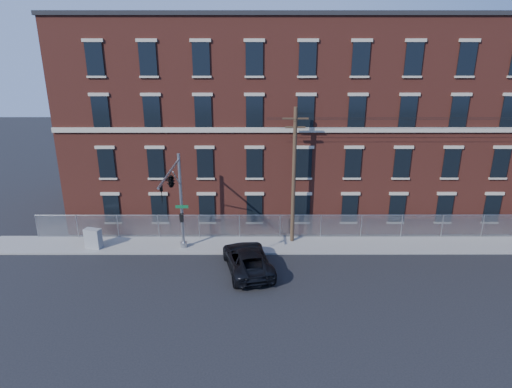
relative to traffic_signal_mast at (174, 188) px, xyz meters
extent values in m
plane|color=black|center=(6.00, -2.18, -5.39)|extent=(140.00, 140.00, 0.00)
cube|color=gray|center=(18.00, 2.82, -5.33)|extent=(65.00, 3.00, 0.12)
cube|color=maroon|center=(18.00, 11.82, 2.61)|extent=(55.00, 14.00, 16.00)
cube|color=black|center=(18.00, 11.82, 10.76)|extent=(55.30, 14.30, 0.30)
cube|color=#ABA28F|center=(18.00, 4.74, 2.91)|extent=(55.00, 0.18, 0.35)
cube|color=black|center=(-5.83, 4.76, -3.19)|extent=(1.20, 0.10, 2.20)
cube|color=black|center=(-5.83, 4.76, 0.41)|extent=(1.20, 0.10, 2.20)
cube|color=black|center=(-5.83, 4.76, 4.21)|extent=(1.20, 0.10, 2.20)
cube|color=black|center=(-5.83, 4.76, 7.81)|extent=(1.20, 0.10, 2.20)
cube|color=black|center=(-2.17, 4.76, -3.19)|extent=(1.20, 0.10, 2.20)
cube|color=black|center=(-2.17, 4.76, 0.41)|extent=(1.20, 0.10, 2.20)
cube|color=black|center=(-2.17, 4.76, 4.21)|extent=(1.20, 0.10, 2.20)
cube|color=black|center=(-2.17, 4.76, 7.81)|extent=(1.20, 0.10, 2.20)
cube|color=black|center=(1.50, 4.76, -3.19)|extent=(1.20, 0.10, 2.20)
cube|color=black|center=(1.50, 4.76, 0.41)|extent=(1.20, 0.10, 2.20)
cube|color=black|center=(1.50, 4.76, 4.21)|extent=(1.20, 0.10, 2.20)
cube|color=black|center=(1.50, 4.76, 7.81)|extent=(1.20, 0.10, 2.20)
cube|color=black|center=(5.17, 4.76, -3.19)|extent=(1.20, 0.10, 2.20)
cube|color=black|center=(5.17, 4.76, 0.41)|extent=(1.20, 0.10, 2.20)
cube|color=black|center=(5.17, 4.76, 4.21)|extent=(1.20, 0.10, 2.20)
cube|color=black|center=(5.17, 4.76, 7.81)|extent=(1.20, 0.10, 2.20)
cube|color=black|center=(8.83, 4.76, -3.19)|extent=(1.20, 0.10, 2.20)
cube|color=black|center=(8.83, 4.76, 0.41)|extent=(1.20, 0.10, 2.20)
cube|color=black|center=(8.83, 4.76, 4.21)|extent=(1.20, 0.10, 2.20)
cube|color=black|center=(8.83, 4.76, 7.81)|extent=(1.20, 0.10, 2.20)
cube|color=black|center=(12.50, 4.76, -3.19)|extent=(1.20, 0.10, 2.20)
cube|color=black|center=(12.50, 4.76, 0.41)|extent=(1.20, 0.10, 2.20)
cube|color=black|center=(12.50, 4.76, 4.21)|extent=(1.20, 0.10, 2.20)
cube|color=black|center=(12.50, 4.76, 7.81)|extent=(1.20, 0.10, 2.20)
cube|color=black|center=(16.17, 4.76, -3.19)|extent=(1.20, 0.10, 2.20)
cube|color=black|center=(16.17, 4.76, 0.41)|extent=(1.20, 0.10, 2.20)
cube|color=black|center=(16.17, 4.76, 4.21)|extent=(1.20, 0.10, 2.20)
cube|color=black|center=(16.17, 4.76, 7.81)|extent=(1.20, 0.10, 2.20)
cube|color=black|center=(19.83, 4.76, -3.19)|extent=(1.20, 0.10, 2.20)
cube|color=black|center=(19.83, 4.76, 0.41)|extent=(1.20, 0.10, 2.20)
cube|color=black|center=(19.83, 4.76, 4.21)|extent=(1.20, 0.10, 2.20)
cube|color=black|center=(19.83, 4.76, 7.81)|extent=(1.20, 0.10, 2.20)
cube|color=black|center=(23.50, 4.76, -3.19)|extent=(1.20, 0.10, 2.20)
cube|color=black|center=(23.50, 4.76, 0.41)|extent=(1.20, 0.10, 2.20)
cube|color=black|center=(23.50, 4.76, 4.21)|extent=(1.20, 0.10, 2.20)
cube|color=#A5A8AD|center=(18.00, 4.12, -4.37)|extent=(59.00, 0.02, 1.80)
cylinder|color=#9EA0A5|center=(18.00, 4.12, -3.47)|extent=(59.00, 0.04, 0.04)
cylinder|color=#9EA0A5|center=(-11.50, 4.12, -4.37)|extent=(0.06, 0.06, 1.85)
cylinder|color=#9EA0A5|center=(-8.39, 4.12, -4.37)|extent=(0.06, 0.06, 1.85)
cylinder|color=#9EA0A5|center=(-5.29, 4.12, -4.37)|extent=(0.06, 0.06, 1.85)
cylinder|color=#9EA0A5|center=(-2.18, 4.12, -4.37)|extent=(0.06, 0.06, 1.85)
cylinder|color=#9EA0A5|center=(0.92, 4.12, -4.37)|extent=(0.06, 0.06, 1.85)
cylinder|color=#9EA0A5|center=(4.03, 4.12, -4.37)|extent=(0.06, 0.06, 1.85)
cylinder|color=#9EA0A5|center=(7.13, 4.12, -4.37)|extent=(0.06, 0.06, 1.85)
cylinder|color=#9EA0A5|center=(10.24, 4.12, -4.37)|extent=(0.06, 0.06, 1.85)
cylinder|color=#9EA0A5|center=(13.34, 4.12, -4.37)|extent=(0.06, 0.06, 1.85)
cylinder|color=#9EA0A5|center=(16.45, 4.12, -4.37)|extent=(0.06, 0.06, 1.85)
cylinder|color=#9EA0A5|center=(19.55, 4.12, -4.37)|extent=(0.06, 0.06, 1.85)
cylinder|color=#9EA0A5|center=(22.66, 4.12, -4.37)|extent=(0.06, 0.06, 1.85)
cylinder|color=#9EA0A5|center=(0.00, 2.32, -1.77)|extent=(0.22, 0.22, 7.00)
cylinder|color=#9EA0A5|center=(0.00, 2.32, -5.07)|extent=(0.50, 0.50, 0.40)
cylinder|color=#9EA0A5|center=(0.00, -0.93, 1.33)|extent=(0.14, 6.50, 0.14)
cylinder|color=#9EA0A5|center=(0.00, 1.12, 0.33)|extent=(0.08, 2.18, 1.56)
cube|color=#0C592D|center=(0.05, 2.17, -2.07)|extent=(0.90, 0.03, 0.22)
cube|color=black|center=(0.00, 2.07, -2.87)|extent=(0.25, 0.25, 0.60)
imported|color=black|center=(0.00, -3.48, 0.78)|extent=(0.16, 0.20, 1.00)
imported|color=black|center=(0.00, -0.68, 0.78)|extent=(0.53, 2.48, 1.00)
cylinder|color=#443422|center=(8.00, 3.42, -0.27)|extent=(0.28, 0.28, 10.00)
cube|color=#443422|center=(8.00, 3.42, 3.93)|extent=(1.80, 0.12, 0.12)
cube|color=#443422|center=(8.00, 3.42, 3.33)|extent=(1.40, 0.12, 0.12)
imported|color=black|center=(4.72, -0.93, -4.59)|extent=(3.86, 6.22, 1.61)
cube|color=gray|center=(-6.52, 2.25, -4.54)|extent=(1.28, 0.86, 1.46)
camera|label=1|loc=(5.23, -25.99, 8.34)|focal=29.92mm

